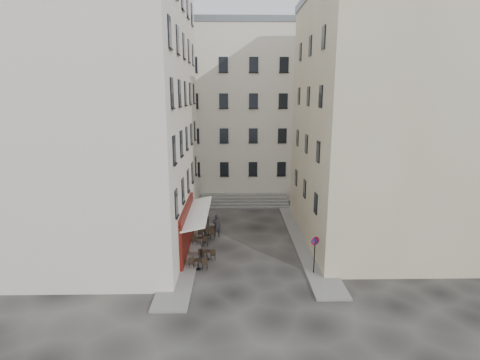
{
  "coord_description": "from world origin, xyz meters",
  "views": [
    {
      "loc": [
        -1.06,
        -24.48,
        11.12
      ],
      "look_at": [
        -0.54,
        4.0,
        4.61
      ],
      "focal_mm": 28.0,
      "sensor_mm": 36.0,
      "label": 1
    }
  ],
  "objects_px": {
    "bistro_table_a": "(198,263)",
    "pedestrian": "(217,226)",
    "no_parking_sign": "(315,248)",
    "bistro_table_b": "(207,254)"
  },
  "relations": [
    {
      "from": "bistro_table_a",
      "to": "bistro_table_b",
      "type": "distance_m",
      "value": 1.54
    },
    {
      "from": "no_parking_sign",
      "to": "bistro_table_a",
      "type": "relative_size",
      "value": 2.05
    },
    {
      "from": "bistro_table_b",
      "to": "pedestrian",
      "type": "xyz_separation_m",
      "value": [
        0.49,
        4.4,
        0.49
      ]
    },
    {
      "from": "bistro_table_a",
      "to": "bistro_table_b",
      "type": "relative_size",
      "value": 1.06
    },
    {
      "from": "bistro_table_a",
      "to": "pedestrian",
      "type": "xyz_separation_m",
      "value": [
        0.96,
        5.87,
        0.47
      ]
    },
    {
      "from": "bistro_table_a",
      "to": "pedestrian",
      "type": "distance_m",
      "value": 5.97
    },
    {
      "from": "no_parking_sign",
      "to": "bistro_table_b",
      "type": "relative_size",
      "value": 2.16
    },
    {
      "from": "bistro_table_a",
      "to": "pedestrian",
      "type": "height_order",
      "value": "pedestrian"
    },
    {
      "from": "no_parking_sign",
      "to": "pedestrian",
      "type": "bearing_deg",
      "value": 115.55
    },
    {
      "from": "no_parking_sign",
      "to": "bistro_table_a",
      "type": "bearing_deg",
      "value": 155.57
    }
  ]
}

